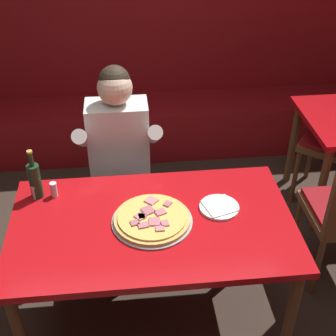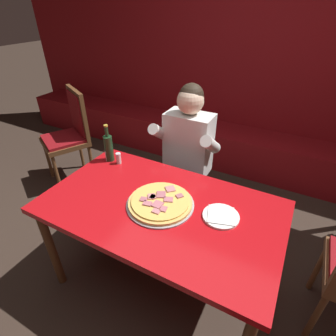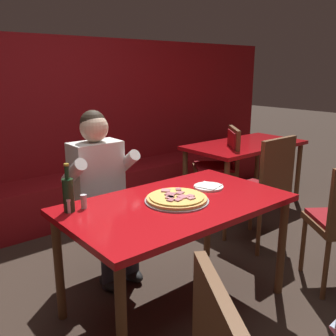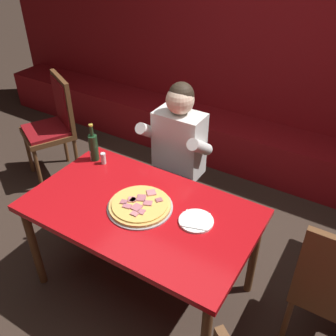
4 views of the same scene
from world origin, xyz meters
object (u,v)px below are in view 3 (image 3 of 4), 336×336
at_px(shaker_parmesan, 84,202).
at_px(dining_chair_far_left, 265,184).
at_px(plate_white_paper, 209,187).
at_px(diner_seated_blue_shirt, 103,187).
at_px(main_dining_table, 177,213).
at_px(background_dining_table, 245,151).
at_px(pizza, 176,199).
at_px(shaker_red_pepper_flakes, 69,206).
at_px(beer_bottle, 68,194).
at_px(dining_chair_side_aisle, 222,163).

bearing_deg(shaker_parmesan, dining_chair_far_left, -2.80).
relative_size(plate_white_paper, diner_seated_blue_shirt, 0.16).
relative_size(main_dining_table, dining_chair_far_left, 1.43).
relative_size(main_dining_table, shaker_parmesan, 16.81).
bearing_deg(background_dining_table, pizza, -152.88).
relative_size(pizza, background_dining_table, 0.29).
xyz_separation_m(shaker_red_pepper_flakes, dining_chair_far_left, (1.79, -0.08, -0.20)).
relative_size(main_dining_table, beer_bottle, 4.95).
distance_m(main_dining_table, beer_bottle, 0.69).
bearing_deg(beer_bottle, shaker_parmesan, -5.20).
height_order(dining_chair_side_aisle, background_dining_table, dining_chair_side_aisle).
relative_size(plate_white_paper, shaker_red_pepper_flakes, 2.44).
xyz_separation_m(beer_bottle, diner_seated_blue_shirt, (0.45, 0.39, -0.15)).
bearing_deg(dining_chair_far_left, plate_white_paper, -172.05).
bearing_deg(background_dining_table, dining_chair_side_aisle, 177.62).
relative_size(dining_chair_side_aisle, background_dining_table, 0.68).
relative_size(main_dining_table, shaker_red_pepper_flakes, 16.81).
height_order(dining_chair_far_left, background_dining_table, dining_chair_far_left).
height_order(pizza, background_dining_table, pizza).
bearing_deg(pizza, dining_chair_far_left, 8.77).
distance_m(pizza, diner_seated_blue_shirt, 0.69).
xyz_separation_m(diner_seated_blue_shirt, dining_chair_far_left, (1.34, -0.48, -0.12)).
relative_size(beer_bottle, background_dining_table, 0.21).
relative_size(pizza, dining_chair_far_left, 0.41).
height_order(shaker_parmesan, diner_seated_blue_shirt, diner_seated_blue_shirt).
relative_size(beer_bottle, shaker_red_pepper_flakes, 3.40).
height_order(main_dining_table, shaker_red_pepper_flakes, shaker_red_pepper_flakes).
height_order(main_dining_table, beer_bottle, beer_bottle).
height_order(pizza, dining_chair_far_left, dining_chair_far_left).
xyz_separation_m(main_dining_table, diner_seated_blue_shirt, (-0.16, 0.67, 0.04)).
bearing_deg(diner_seated_blue_shirt, background_dining_table, 8.06).
distance_m(shaker_parmesan, background_dining_table, 2.47).
height_order(diner_seated_blue_shirt, dining_chair_side_aisle, diner_seated_blue_shirt).
height_order(main_dining_table, plate_white_paper, plate_white_paper).
bearing_deg(shaker_red_pepper_flakes, dining_chair_side_aisle, 18.68).
xyz_separation_m(pizza, dining_chair_side_aisle, (1.49, 0.97, -0.19)).
distance_m(diner_seated_blue_shirt, dining_chair_far_left, 1.43).
bearing_deg(background_dining_table, main_dining_table, -152.80).
distance_m(dining_chair_far_left, background_dining_table, 1.03).
bearing_deg(shaker_red_pepper_flakes, background_dining_table, 15.68).
bearing_deg(diner_seated_blue_shirt, beer_bottle, -138.64).
relative_size(pizza, plate_white_paper, 1.96).
bearing_deg(shaker_red_pepper_flakes, beer_bottle, 61.48).
bearing_deg(dining_chair_side_aisle, shaker_red_pepper_flakes, -161.32).
distance_m(shaker_red_pepper_flakes, dining_chair_far_left, 1.81).
bearing_deg(dining_chair_far_left, diner_seated_blue_shirt, 160.10).
bearing_deg(main_dining_table, shaker_parmesan, 152.37).
bearing_deg(diner_seated_blue_shirt, shaker_red_pepper_flakes, -138.11).
bearing_deg(plate_white_paper, background_dining_table, 30.56).
relative_size(shaker_red_pepper_flakes, dining_chair_side_aisle, 0.09).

